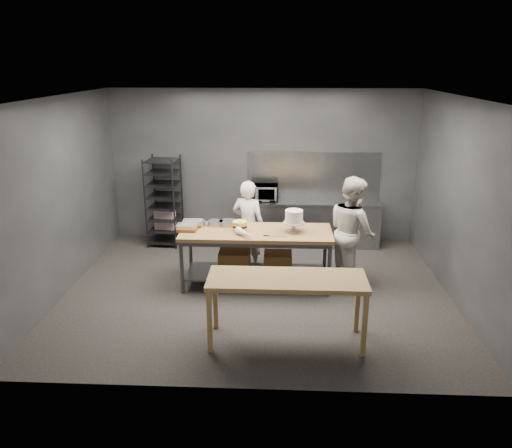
{
  "coord_description": "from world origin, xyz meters",
  "views": [
    {
      "loc": [
        0.34,
        -7.21,
        3.49
      ],
      "look_at": [
        -0.02,
        0.22,
        1.05
      ],
      "focal_mm": 35.0,
      "sensor_mm": 36.0,
      "label": 1
    }
  ],
  "objects": [
    {
      "name": "piping_bag",
      "position": [
        -0.18,
        -0.04,
        0.98
      ],
      "size": [
        0.33,
        0.37,
        0.12
      ],
      "primitive_type": "cone",
      "rotation": [
        1.57,
        0.0,
        0.69
      ],
      "color": "silver",
      "rests_on": "work_table"
    },
    {
      "name": "speed_rack",
      "position": [
        -1.92,
        2.1,
        0.86
      ],
      "size": [
        0.64,
        0.69,
        1.75
      ],
      "color": "black",
      "rests_on": "ground"
    },
    {
      "name": "back_counter",
      "position": [
        1.0,
        2.18,
        0.45
      ],
      "size": [
        2.6,
        0.6,
        0.9
      ],
      "color": "slate",
      "rests_on": "ground"
    },
    {
      "name": "ground",
      "position": [
        0.0,
        0.0,
        0.0
      ],
      "size": [
        6.0,
        6.0,
        0.0
      ],
      "primitive_type": "plane",
      "color": "black",
      "rests_on": "ground"
    },
    {
      "name": "chef_right",
      "position": [
        1.51,
        0.4,
        0.89
      ],
      "size": [
        0.94,
        1.05,
        1.79
      ],
      "primitive_type": "imported",
      "rotation": [
        0.0,
        0.0,
        1.94
      ],
      "color": "silver",
      "rests_on": "ground"
    },
    {
      "name": "near_counter",
      "position": [
        0.45,
        -1.47,
        0.81
      ],
      "size": [
        2.0,
        0.7,
        0.9
      ],
      "color": "olive",
      "rests_on": "ground"
    },
    {
      "name": "offset_spatula",
      "position": [
        0.23,
        0.02,
        0.93
      ],
      "size": [
        0.36,
        0.02,
        0.02
      ],
      "color": "slate",
      "rests_on": "work_table"
    },
    {
      "name": "work_table",
      "position": [
        -0.05,
        0.28,
        0.57
      ],
      "size": [
        2.4,
        0.9,
        0.92
      ],
      "color": "brown",
      "rests_on": "ground"
    },
    {
      "name": "splashback_panel",
      "position": [
        1.0,
        2.48,
        1.35
      ],
      "size": [
        2.6,
        0.02,
        0.9
      ],
      "primitive_type": "cube",
      "color": "slate",
      "rests_on": "back_counter"
    },
    {
      "name": "chef_behind",
      "position": [
        -0.19,
        0.94,
        0.79
      ],
      "size": [
        0.67,
        0.54,
        1.58
      ],
      "primitive_type": "imported",
      "rotation": [
        0.0,
        0.0,
        2.82
      ],
      "color": "white",
      "rests_on": "ground"
    },
    {
      "name": "frosted_cake_stand",
      "position": [
        0.57,
        0.25,
        1.15
      ],
      "size": [
        0.34,
        0.34,
        0.35
      ],
      "color": "#B0A38C",
      "rests_on": "work_table"
    },
    {
      "name": "cake_pans",
      "position": [
        -0.75,
        0.51,
        0.96
      ],
      "size": [
        0.82,
        0.35,
        0.07
      ],
      "color": "gray",
      "rests_on": "work_table"
    },
    {
      "name": "microwave",
      "position": [
        0.03,
        2.18,
        1.05
      ],
      "size": [
        0.54,
        0.37,
        0.3
      ],
      "primitive_type": "imported",
      "color": "black",
      "rests_on": "back_counter"
    },
    {
      "name": "layer_cake",
      "position": [
        -0.28,
        0.25,
        1.0
      ],
      "size": [
        0.23,
        0.23,
        0.16
      ],
      "color": "#F0D34C",
      "rests_on": "work_table"
    },
    {
      "name": "pastry_clamshells",
      "position": [
        -1.09,
        0.31,
        0.98
      ],
      "size": [
        0.36,
        0.43,
        0.11
      ],
      "color": "brown",
      "rests_on": "work_table"
    },
    {
      "name": "back_wall",
      "position": [
        0.0,
        2.5,
        1.5
      ],
      "size": [
        6.0,
        0.04,
        3.0
      ],
      "primitive_type": "cube",
      "color": "#4C4F54",
      "rests_on": "ground"
    }
  ]
}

